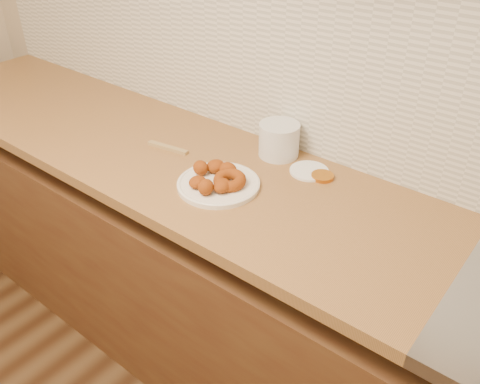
# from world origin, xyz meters

# --- Properties ---
(wall_back) EXTENTS (4.00, 0.02, 2.70)m
(wall_back) POSITION_xyz_m (0.00, 2.00, 1.35)
(wall_back) COLOR #C8B494
(wall_back) RESTS_ON ground
(base_cabinet) EXTENTS (3.60, 0.60, 0.77)m
(base_cabinet) POSITION_xyz_m (0.00, 1.69, 0.39)
(base_cabinet) COLOR #57381B
(base_cabinet) RESTS_ON floor
(butcher_block) EXTENTS (2.30, 0.62, 0.04)m
(butcher_block) POSITION_xyz_m (-0.65, 1.69, 0.88)
(butcher_block) COLOR #96653A
(butcher_block) RESTS_ON base_cabinet
(backsplash) EXTENTS (3.60, 0.02, 0.60)m
(backsplash) POSITION_xyz_m (0.00, 1.99, 1.20)
(backsplash) COLOR beige
(backsplash) RESTS_ON wall_back
(donut_plate) EXTENTS (0.25, 0.25, 0.01)m
(donut_plate) POSITION_xyz_m (-0.21, 1.63, 0.91)
(donut_plate) COLOR white
(donut_plate) RESTS_ON butcher_block
(ring_donut) EXTENTS (0.14, 0.14, 0.05)m
(ring_donut) POSITION_xyz_m (-0.17, 1.64, 0.93)
(ring_donut) COLOR maroon
(ring_donut) RESTS_ON donut_plate
(fried_dough_chunks) EXTENTS (0.17, 0.18, 0.05)m
(fried_dough_chunks) POSITION_xyz_m (-0.23, 1.62, 0.94)
(fried_dough_chunks) COLOR maroon
(fried_dough_chunks) RESTS_ON donut_plate
(plastic_tub) EXTENTS (0.17, 0.17, 0.11)m
(plastic_tub) POSITION_xyz_m (-0.18, 1.91, 0.96)
(plastic_tub) COLOR silver
(plastic_tub) RESTS_ON butcher_block
(tub_lid) EXTENTS (0.16, 0.16, 0.01)m
(tub_lid) POSITION_xyz_m (-0.04, 1.87, 0.90)
(tub_lid) COLOR white
(tub_lid) RESTS_ON butcher_block
(brass_jar_lid) EXTENTS (0.09, 0.09, 0.01)m
(brass_jar_lid) POSITION_xyz_m (0.01, 1.87, 0.91)
(brass_jar_lid) COLOR #BD701D
(brass_jar_lid) RESTS_ON butcher_block
(wooden_utensil) EXTENTS (0.16, 0.04, 0.01)m
(wooden_utensil) POSITION_xyz_m (-0.50, 1.70, 0.91)
(wooden_utensil) COLOR #9F814C
(wooden_utensil) RESTS_ON butcher_block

